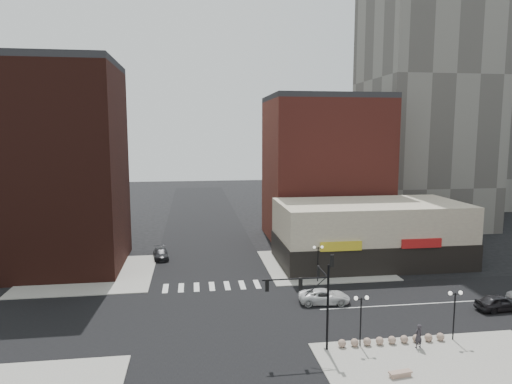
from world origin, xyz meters
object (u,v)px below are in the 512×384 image
object	(u,v)px
dark_sedan_north	(161,254)
dark_sedan_east	(499,303)
stone_bench	(400,374)
traffic_signal	(315,289)
street_lamp_ne	(318,254)
white_suv	(324,296)
pedestrian	(418,336)
street_lamp_se_b	(455,303)
street_lamp_se_a	(361,308)

from	to	relation	value
dark_sedan_north	dark_sedan_east	bearing A→B (deg)	-41.68
dark_sedan_east	stone_bench	distance (m)	18.15
traffic_signal	street_lamp_ne	size ratio (longest dim) A/B	1.87
street_lamp_ne	dark_sedan_north	size ratio (longest dim) A/B	0.88
white_suv	pedestrian	bearing A→B (deg)	-151.21
dark_sedan_east	pedestrian	bearing A→B (deg)	115.23
pedestrian	street_lamp_se_b	bearing A→B (deg)	-179.68
traffic_signal	dark_sedan_north	xyz separation A→B (m)	(-13.70, 28.33, -4.28)
traffic_signal	pedestrian	distance (m)	9.14
street_lamp_ne	dark_sedan_north	distance (m)	22.45
traffic_signal	dark_sedan_north	world-z (taller)	traffic_signal
street_lamp_se_b	dark_sedan_north	xyz separation A→B (m)	(-25.47, 28.50, -2.61)
street_lamp_se_a	street_lamp_ne	xyz separation A→B (m)	(1.00, 16.00, 0.00)
white_suv	dark_sedan_east	distance (m)	16.70
street_lamp_se_b	street_lamp_ne	size ratio (longest dim) A/B	1.00
pedestrian	white_suv	bearing A→B (deg)	-81.09
stone_bench	street_lamp_se_b	bearing A→B (deg)	27.61
street_lamp_se_a	white_suv	bearing A→B (deg)	90.56
dark_sedan_north	street_lamp_se_a	bearing A→B (deg)	-65.66
street_lamp_se_a	pedestrian	size ratio (longest dim) A/B	2.14
street_lamp_se_b	street_lamp_ne	xyz separation A→B (m)	(-7.00, 16.00, 0.00)
street_lamp_se_a	dark_sedan_east	size ratio (longest dim) A/B	0.91
street_lamp_se_a	street_lamp_ne	size ratio (longest dim) A/B	1.00
traffic_signal	street_lamp_ne	world-z (taller)	traffic_signal
street_lamp_se_a	stone_bench	distance (m)	5.77
street_lamp_se_b	white_suv	bearing A→B (deg)	130.11
traffic_signal	street_lamp_se_b	xyz separation A→B (m)	(11.76, -0.17, -1.67)
street_lamp_se_a	white_suv	size ratio (longest dim) A/B	0.81
street_lamp_se_a	dark_sedan_north	world-z (taller)	street_lamp_se_a
street_lamp_ne	dark_sedan_east	xyz separation A→B (m)	(15.08, -10.57, -2.52)
street_lamp_ne	pedestrian	world-z (taller)	street_lamp_ne
traffic_signal	dark_sedan_north	distance (m)	31.76
street_lamp_se_b	pedestrian	world-z (taller)	street_lamp_se_b
dark_sedan_east	traffic_signal	bearing A→B (deg)	101.39
street_lamp_se_a	street_lamp_se_b	bearing A→B (deg)	0.00
street_lamp_se_a	pedestrian	xyz separation A→B (m)	(4.45, -0.93, -2.20)
street_lamp_ne	stone_bench	size ratio (longest dim) A/B	2.42
white_suv	stone_bench	xyz separation A→B (m)	(1.21, -14.44, -0.38)
street_lamp_se_b	street_lamp_ne	world-z (taller)	same
white_suv	dark_sedan_north	distance (m)	25.66
street_lamp_se_b	white_suv	xyz separation A→B (m)	(-8.09, 9.61, -2.58)
traffic_signal	street_lamp_ne	bearing A→B (deg)	73.25
white_suv	pedestrian	size ratio (longest dim) A/B	2.64
traffic_signal	dark_sedan_east	xyz separation A→B (m)	(19.84, 5.26, -4.19)
street_lamp_se_a	street_lamp_se_b	size ratio (longest dim) A/B	1.00
street_lamp_se_b	dark_sedan_east	distance (m)	10.05
street_lamp_se_a	white_suv	world-z (taller)	street_lamp_se_a
traffic_signal	street_lamp_se_a	distance (m)	4.12
street_lamp_se_a	dark_sedan_east	xyz separation A→B (m)	(16.08, 5.43, -2.52)
street_lamp_ne	pedestrian	distance (m)	17.42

